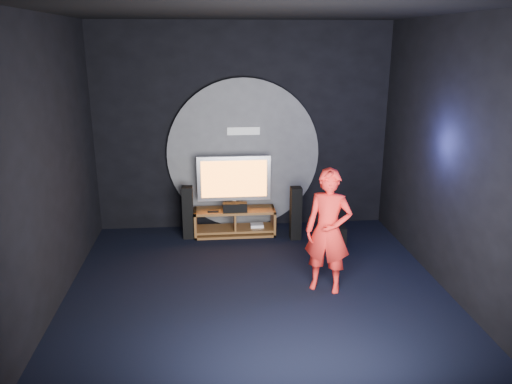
% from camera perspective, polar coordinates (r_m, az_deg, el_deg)
% --- Properties ---
extents(floor, '(5.00, 5.00, 0.00)m').
position_cam_1_polar(floor, '(6.74, 0.12, -11.22)').
color(floor, black).
rests_on(floor, ground).
extents(back_wall, '(5.00, 0.04, 3.50)m').
position_cam_1_polar(back_wall, '(8.55, -1.50, 7.31)').
color(back_wall, black).
rests_on(back_wall, ground).
extents(front_wall, '(5.00, 0.04, 3.50)m').
position_cam_1_polar(front_wall, '(3.75, 3.85, -5.57)').
color(front_wall, black).
rests_on(front_wall, ground).
extents(left_wall, '(0.04, 5.00, 3.50)m').
position_cam_1_polar(left_wall, '(6.38, -22.84, 2.64)').
color(left_wall, black).
rests_on(left_wall, ground).
extents(right_wall, '(0.04, 5.00, 3.50)m').
position_cam_1_polar(right_wall, '(6.82, 21.58, 3.63)').
color(right_wall, black).
rests_on(right_wall, ground).
extents(ceiling, '(5.00, 5.00, 0.01)m').
position_cam_1_polar(ceiling, '(5.95, 0.14, 20.06)').
color(ceiling, black).
rests_on(ceiling, back_wall).
extents(wall_disc_panel, '(2.60, 0.11, 2.60)m').
position_cam_1_polar(wall_disc_panel, '(8.59, -1.45, 4.29)').
color(wall_disc_panel, '#515156').
rests_on(wall_disc_panel, ground).
extents(media_console, '(1.36, 0.45, 0.45)m').
position_cam_1_polar(media_console, '(8.52, -2.39, -3.60)').
color(media_console, brown).
rests_on(media_console, ground).
extents(tv, '(1.23, 0.22, 0.90)m').
position_cam_1_polar(tv, '(8.35, -2.53, 1.36)').
color(tv, silver).
rests_on(tv, media_console).
extents(center_speaker, '(0.40, 0.15, 0.15)m').
position_cam_1_polar(center_speaker, '(8.29, -2.43, -1.75)').
color(center_speaker, black).
rests_on(center_speaker, media_console).
extents(remote, '(0.18, 0.05, 0.02)m').
position_cam_1_polar(remote, '(8.30, -4.93, -2.25)').
color(remote, black).
rests_on(remote, media_console).
extents(tower_speaker_left, '(0.18, 0.20, 0.89)m').
position_cam_1_polar(tower_speaker_left, '(8.36, -7.79, -2.32)').
color(tower_speaker_left, black).
rests_on(tower_speaker_left, ground).
extents(tower_speaker_right, '(0.18, 0.20, 0.89)m').
position_cam_1_polar(tower_speaker_right, '(8.27, 4.56, -2.43)').
color(tower_speaker_right, black).
rests_on(tower_speaker_right, ground).
extents(subwoofer, '(0.30, 0.30, 0.33)m').
position_cam_1_polar(subwoofer, '(8.16, 9.02, -4.97)').
color(subwoofer, black).
rests_on(subwoofer, ground).
extents(player, '(0.71, 0.61, 1.65)m').
position_cam_1_polar(player, '(6.52, 8.24, -4.45)').
color(player, red).
rests_on(player, ground).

